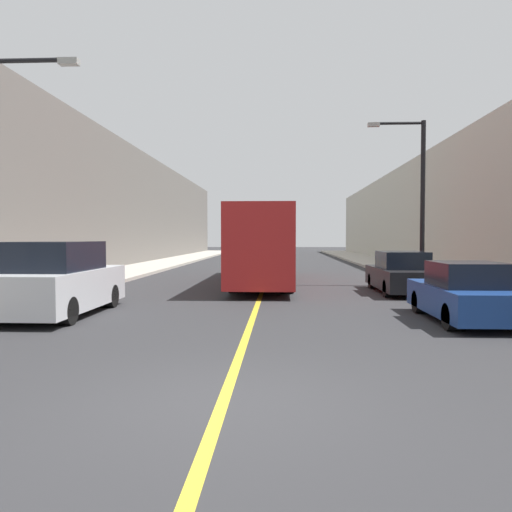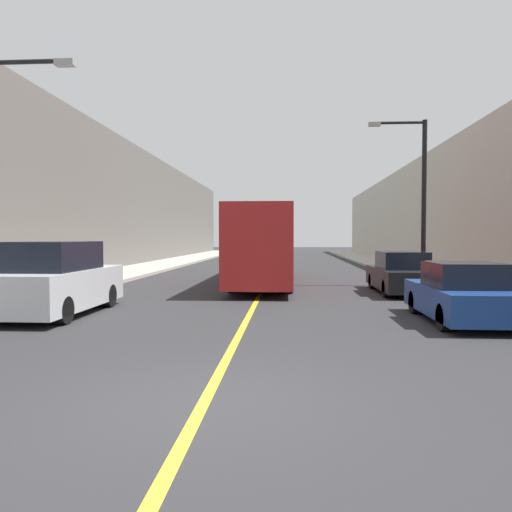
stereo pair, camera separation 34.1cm
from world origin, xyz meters
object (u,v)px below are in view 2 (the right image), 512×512
at_px(car_right_mid, 401,274).
at_px(street_lamp_right, 419,190).
at_px(bus, 266,245).
at_px(parked_suv_left, 55,281).
at_px(car_right_near, 461,295).

bearing_deg(car_right_mid, street_lamp_right, 64.42).
distance_m(bus, parked_suv_left, 10.96).
height_order(bus, parked_suv_left, bus).
bearing_deg(street_lamp_right, car_right_near, -97.77).
distance_m(parked_suv_left, street_lamp_right, 14.94).
bearing_deg(street_lamp_right, bus, 171.77).
bearing_deg(parked_suv_left, car_right_near, -2.44).
bearing_deg(parked_suv_left, car_right_mid, 29.61).
bearing_deg(street_lamp_right, parked_suv_left, -143.54).
relative_size(car_right_near, street_lamp_right, 0.61).
relative_size(bus, street_lamp_right, 1.87).
xyz_separation_m(car_right_near, car_right_mid, (-0.07, 6.37, 0.03)).
bearing_deg(car_right_mid, bus, 144.71).
height_order(car_right_near, street_lamp_right, street_lamp_right).
bearing_deg(bus, car_right_mid, -35.29).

